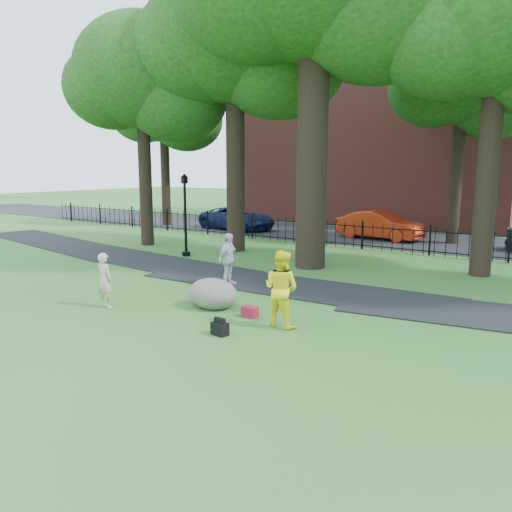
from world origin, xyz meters
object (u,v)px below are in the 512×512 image
Objects in this scene: man at (281,288)px; red_sedan at (380,225)px; boulder at (213,292)px; lamppost at (185,216)px; woman at (105,280)px.

man reaches higher than red_sedan.
boulder is at bearing -169.76° from red_sedan.
red_sedan is (-3.14, 15.02, -0.18)m from man.
boulder is at bearing -6.25° from man.
lamppost is (-8.11, 5.79, 0.77)m from man.
red_sedan is (1.54, 16.24, -0.01)m from woman.
man is 9.99m from lamppost.
lamppost reaches higher than boulder.
woman is 16.32m from red_sedan.
boulder is at bearing -144.27° from woman.
woman reaches higher than boulder.
red_sedan is at bearing 75.85° from lamppost.
woman is 0.33× the size of red_sedan.
man is 0.53× the size of lamppost.
woman is 2.85m from boulder.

